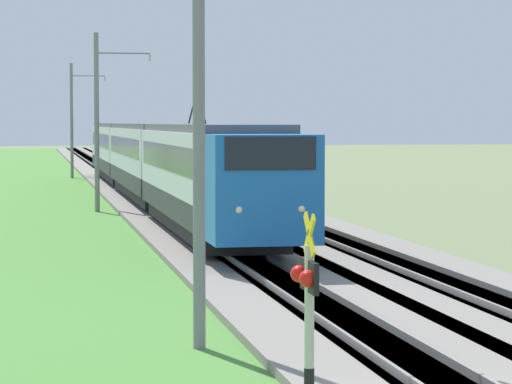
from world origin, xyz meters
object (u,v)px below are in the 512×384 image
(catenary_mast_near, at_px, (202,114))
(catenary_mast_far, at_px, (72,120))
(crossing_signal_near, at_px, (308,321))
(catenary_mast_mid, at_px, (98,121))
(passenger_train, at_px, (152,157))

(catenary_mast_near, relative_size, catenary_mast_far, 0.99)
(crossing_signal_near, height_order, catenary_mast_mid, catenary_mast_mid)
(catenary_mast_mid, bearing_deg, catenary_mast_far, 0.00)
(catenary_mast_mid, xyz_separation_m, catenary_mast_far, (33.49, 0.00, 0.13))
(catenary_mast_near, relative_size, catenary_mast_mid, 1.02)
(crossing_signal_near, bearing_deg, catenary_mast_mid, -89.90)
(passenger_train, height_order, catenary_mast_mid, catenary_mast_mid)
(catenary_mast_mid, bearing_deg, catenary_mast_near, 180.00)
(catenary_mast_near, bearing_deg, passenger_train, -4.34)
(passenger_train, relative_size, catenary_mast_near, 7.22)
(crossing_signal_near, bearing_deg, catenary_mast_far, -89.95)
(passenger_train, relative_size, catenary_mast_far, 7.15)
(crossing_signal_near, relative_size, catenary_mast_far, 0.37)
(catenary_mast_near, distance_m, catenary_mast_far, 66.98)
(crossing_signal_near, distance_m, catenary_mast_far, 75.02)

